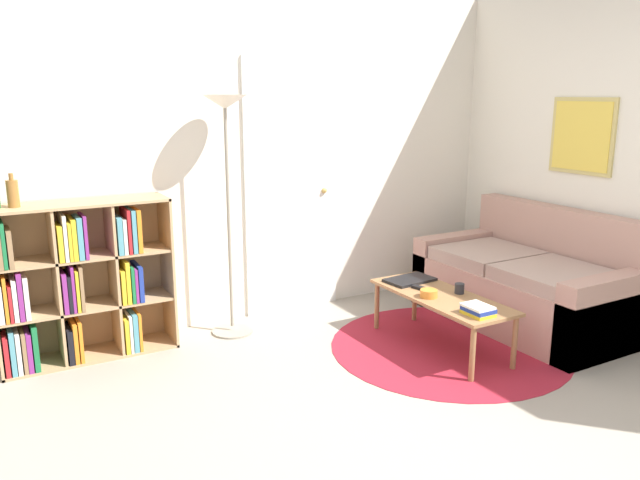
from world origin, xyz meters
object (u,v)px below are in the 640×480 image
bowl (429,293)px  couch (531,285)px  bookshelf (76,284)px  laptop (410,280)px  cup (459,288)px  bottle_middle (13,193)px  coffee_table (441,300)px  floor_lamp (226,138)px

bowl → couch: bearing=2.9°
bowl → bookshelf: bearing=153.2°
laptop → cup: 0.42m
bottle_middle → bookshelf: bearing=0.5°
cup → bowl: bearing=170.2°
coffee_table → bowl: bearing=176.6°
bookshelf → coffee_table: size_ratio=1.01×
bookshelf → couch: bookshelf is taller
bookshelf → cup: (2.35, -1.11, -0.10)m
floor_lamp → coffee_table: floor_lamp is taller
bookshelf → cup: 2.60m
coffee_table → bookshelf: bearing=154.2°
bowl → cup: 0.24m
floor_lamp → couch: (2.12, -0.93, -1.15)m
floor_lamp → coffee_table: size_ratio=1.57×
couch → cup: couch is taller
laptop → bottle_middle: 2.75m
bookshelf → floor_lamp: size_ratio=0.65×
bookshelf → bottle_middle: bearing=-179.5°
floor_lamp → bottle_middle: floor_lamp is taller
laptop → bottle_middle: (-2.55, 0.70, 0.75)m
bookshelf → bottle_middle: 0.71m
bookshelf → laptop: (2.23, -0.70, -0.12)m
bottle_middle → coffee_table: bearing=-22.8°
laptop → bottle_middle: bottle_middle is taller
bookshelf → bowl: 2.37m
bookshelf → couch: bearing=-17.7°
cup → floor_lamp: bearing=141.6°
floor_lamp → cup: (1.29, -1.03, -1.02)m
bookshelf → bottle_middle: size_ratio=5.33×
laptop → bottle_middle: bearing=164.6°
floor_lamp → laptop: floor_lamp is taller
couch → bottle_middle: size_ratio=7.73×
floor_lamp → laptop: bearing=-28.0°
couch → bookshelf: bearing=162.3°
coffee_table → laptop: size_ratio=2.94×
floor_lamp → cup: size_ratio=24.22×
couch → bottle_middle: 3.73m
bookshelf → coffee_table: bookshelf is taller
bottle_middle → laptop: bearing=-15.4°
floor_lamp → couch: floor_lamp is taller
bookshelf → coffee_table: 2.47m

